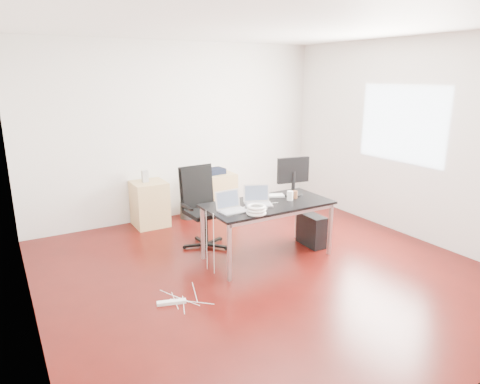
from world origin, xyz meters
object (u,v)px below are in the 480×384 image
desk (268,207)px  filing_cabinet_left (150,204)px  pc_tower (311,230)px  office_chair (202,203)px  filing_cabinet_right (218,193)px

desk → filing_cabinet_left: size_ratio=2.29×
desk → pc_tower: (0.75, 0.02, -0.46)m
office_chair → pc_tower: 1.55m
office_chair → filing_cabinet_left: bearing=105.0°
office_chair → filing_cabinet_right: size_ratio=1.54×
desk → pc_tower: 0.88m
desk → filing_cabinet_left: 2.16m
pc_tower → filing_cabinet_left: bearing=133.6°
filing_cabinet_right → pc_tower: size_ratio=1.56×
desk → office_chair: 0.95m
office_chair → pc_tower: (1.30, -0.75, -0.39)m
office_chair → filing_cabinet_left: office_chair is taller
office_chair → filing_cabinet_right: bearing=51.7°
desk → pc_tower: desk is taller
office_chair → filing_cabinet_left: (-0.36, 1.15, -0.26)m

